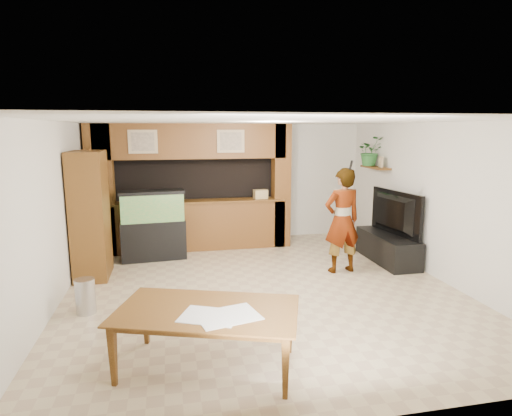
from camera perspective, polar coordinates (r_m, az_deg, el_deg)
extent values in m
plane|color=tan|center=(6.91, 0.79, -10.62)|extent=(6.50, 6.50, 0.00)
plane|color=white|center=(6.45, 0.85, 11.50)|extent=(6.50, 6.50, 0.00)
plane|color=beige|center=(9.72, -3.30, 3.42)|extent=(6.00, 0.00, 6.00)
plane|color=beige|center=(6.60, -25.52, -0.88)|extent=(0.00, 6.50, 6.50)
plane|color=beige|center=(7.76, 23.00, 0.85)|extent=(0.00, 6.50, 6.50)
cube|color=brown|center=(8.98, -8.20, -2.43)|extent=(3.80, 0.35, 1.00)
cube|color=brown|center=(8.88, -8.29, 0.85)|extent=(3.80, 0.43, 0.04)
cube|color=brown|center=(8.76, -8.50, 8.80)|extent=(3.80, 0.35, 0.70)
cube|color=brown|center=(8.92, -19.96, 2.19)|extent=(0.50, 0.35, 2.60)
cube|color=brown|center=(9.13, 3.35, 2.97)|extent=(0.35, 0.35, 2.60)
cube|color=black|center=(9.36, -8.56, 3.99)|extent=(4.20, 0.45, 0.85)
cube|color=tan|center=(8.57, -14.85, 8.54)|extent=(0.55, 0.03, 0.45)
cube|color=tan|center=(8.55, -14.85, 8.54)|extent=(0.43, 0.01, 0.35)
cube|color=tan|center=(8.64, -3.39, 8.88)|extent=(0.55, 0.03, 0.45)
cube|color=tan|center=(8.62, -3.38, 8.87)|extent=(0.43, 0.01, 0.35)
cylinder|color=black|center=(7.49, -23.85, 5.10)|extent=(0.04, 0.25, 0.25)
cylinder|color=white|center=(7.48, -23.67, 5.11)|extent=(0.01, 0.21, 0.21)
cube|color=brown|center=(9.30, 15.62, 5.23)|extent=(0.25, 0.90, 0.04)
cube|color=brown|center=(7.67, -21.24, -0.90)|extent=(0.53, 0.87, 2.14)
cylinder|color=#B2B2B7|center=(6.38, -21.80, -10.86)|extent=(0.26, 0.26, 0.48)
cube|color=black|center=(8.51, -13.49, -4.16)|extent=(1.21, 0.45, 0.76)
cube|color=#378B52|center=(8.38, -13.67, 0.09)|extent=(1.16, 0.42, 0.53)
cube|color=black|center=(8.33, -13.76, 2.07)|extent=(1.21, 0.45, 0.06)
cube|color=black|center=(8.55, 17.12, -5.09)|extent=(0.58, 1.57, 0.52)
imported|color=black|center=(8.40, 17.37, -0.64)|extent=(0.36, 1.45, 0.83)
cube|color=tan|center=(9.09, 16.32, 5.91)|extent=(0.05, 0.17, 0.22)
imported|color=#28652A|center=(9.45, 14.98, 7.34)|extent=(0.57, 0.50, 0.62)
imported|color=#997754|center=(7.58, 11.41, -1.66)|extent=(0.72, 0.52, 1.84)
cylinder|color=black|center=(7.31, 12.54, 5.56)|extent=(0.04, 0.11, 0.17)
imported|color=brown|center=(4.66, -6.58, -17.14)|extent=(2.10, 1.58, 0.65)
cube|color=silver|center=(4.37, -3.80, -14.18)|extent=(0.69, 0.57, 0.01)
cube|color=silver|center=(4.39, -6.22, -14.12)|extent=(0.68, 0.60, 0.01)
cube|color=tan|center=(9.05, 0.60, 1.86)|extent=(0.30, 0.22, 0.19)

